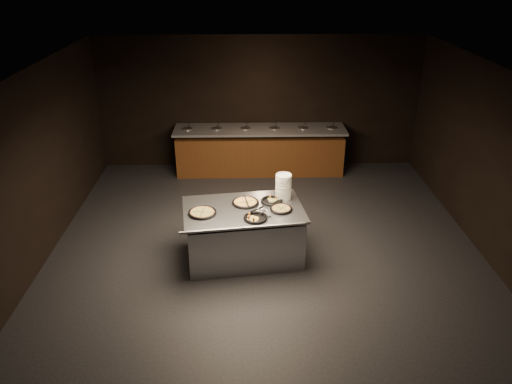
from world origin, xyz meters
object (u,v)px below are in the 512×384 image
(plate_stack, at_px, (283,187))
(pan_veggie_whole, at_px, (202,212))
(pan_cheese_whole, at_px, (245,202))
(serving_counter, at_px, (244,234))

(plate_stack, bearing_deg, pan_veggie_whole, -157.97)
(pan_veggie_whole, relative_size, pan_cheese_whole, 1.01)
(serving_counter, bearing_deg, pan_veggie_whole, -173.67)
(serving_counter, relative_size, plate_stack, 4.90)
(serving_counter, height_order, pan_cheese_whole, pan_cheese_whole)
(pan_veggie_whole, distance_m, pan_cheese_whole, 0.72)
(plate_stack, height_order, pan_cheese_whole, plate_stack)
(serving_counter, bearing_deg, pan_cheese_whole, 71.40)
(plate_stack, distance_m, pan_veggie_whole, 1.36)
(serving_counter, height_order, plate_stack, plate_stack)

